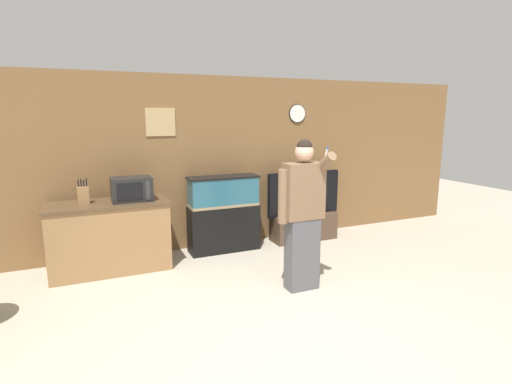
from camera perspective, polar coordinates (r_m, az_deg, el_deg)
name	(u,v)px	position (r m, az deg, el deg)	size (l,w,h in m)	color
ground_plane	(302,355)	(3.72, 6.64, -22.07)	(18.00, 18.00, 0.00)	#B2A893
wall_back_paneled	(199,163)	(6.11, -8.20, 4.05)	(10.00, 0.08, 2.60)	brown
counter_island	(110,236)	(5.59, -20.14, -5.97)	(1.52, 0.68, 0.92)	olive
microwave	(132,189)	(5.44, -17.34, 0.40)	(0.51, 0.35, 0.31)	black
knife_block	(83,194)	(5.47, -23.45, -0.33)	(0.14, 0.10, 0.32)	olive
aquarium_on_stand	(224,214)	(5.99, -4.64, -3.10)	(1.05, 0.35, 1.14)	black
tv_on_stand	(304,220)	(6.61, 6.80, -3.94)	(1.29, 0.40, 1.13)	#4C3828
person_standing	(302,213)	(4.60, 6.63, -3.03)	(0.55, 0.42, 1.76)	#515156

